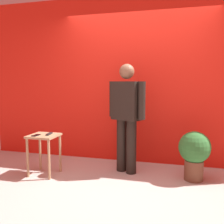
{
  "coord_description": "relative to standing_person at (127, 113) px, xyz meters",
  "views": [
    {
      "loc": [
        0.74,
        -3.16,
        1.37
      ],
      "look_at": [
        -0.28,
        0.55,
        0.92
      ],
      "focal_mm": 41.97,
      "sensor_mm": 36.0,
      "label": 1
    }
  ],
  "objects": [
    {
      "name": "potted_plant",
      "position": [
        0.98,
        -0.08,
        -0.5
      ],
      "size": [
        0.44,
        0.44,
        0.69
      ],
      "color": "brown",
      "rests_on": "ground_plane"
    },
    {
      "name": "side_table",
      "position": [
        -1.14,
        -0.43,
        -0.44
      ],
      "size": [
        0.4,
        0.4,
        0.6
      ],
      "color": "tan",
      "rests_on": "ground_plane"
    },
    {
      "name": "standing_person",
      "position": [
        0.0,
        0.0,
        0.0
      ],
      "size": [
        0.62,
        0.38,
        1.63
      ],
      "color": "black",
      "rests_on": "ground_plane"
    },
    {
      "name": "cell_phone",
      "position": [
        -1.22,
        -0.51,
        -0.31
      ],
      "size": [
        0.08,
        0.15,
        0.01
      ],
      "primitive_type": "cube",
      "rotation": [
        0.0,
        0.0,
        -0.06
      ],
      "color": "black",
      "rests_on": "side_table"
    },
    {
      "name": "ground_plane",
      "position": [
        0.08,
        -0.62,
        -0.91
      ],
      "size": [
        12.0,
        12.0,
        0.0
      ],
      "primitive_type": "plane",
      "color": "#B7B2A8"
    },
    {
      "name": "tv_remote",
      "position": [
        -1.07,
        -0.39,
        -0.3
      ],
      "size": [
        0.07,
        0.17,
        0.02
      ],
      "primitive_type": "cube",
      "rotation": [
        0.0,
        0.0,
        0.13
      ],
      "color": "black",
      "rests_on": "side_table"
    },
    {
      "name": "back_wall_red",
      "position": [
        0.08,
        0.61,
        0.48
      ],
      "size": [
        5.55,
        0.12,
        2.79
      ],
      "primitive_type": "cube",
      "color": "red",
      "rests_on": "ground_plane"
    }
  ]
}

